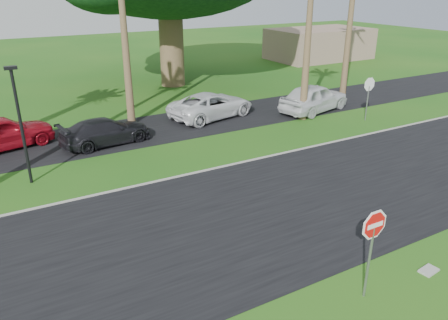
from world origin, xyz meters
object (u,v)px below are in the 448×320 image
Objects in this scene: stop_sign_near at (373,237)px; car_pickup at (314,98)px; stop_sign_far at (369,90)px; car_red at (1,133)px; car_minivan at (212,105)px; car_dark at (106,132)px.

car_pickup is (10.06, 13.89, -0.92)m from stop_sign_near.
stop_sign_far reaches higher than car_red.
car_minivan is 6.37m from car_pickup.
car_dark is at bearing 100.38° from stop_sign_near.
stop_sign_far is at bearing -167.36° from car_pickup.
car_minivan is at bearing 58.32° from car_pickup.
car_dark is (-14.14, 3.42, -1.13)m from stop_sign_far.
car_dark is 0.88× the size of car_pickup.
stop_sign_near is 1.00× the size of stop_sign_far.
stop_sign_far is 19.34m from car_red.
stop_sign_near reaches higher than car_red.
car_red is at bearing 75.59° from car_minivan.
car_pickup is (-1.44, 2.89, -0.92)m from stop_sign_far.
car_dark is 12.72m from car_pickup.
car_red is at bearing 113.79° from stop_sign_near.
car_pickup is at bearing -63.54° from stop_sign_far.
stop_sign_far is at bearing -111.35° from car_dark.
car_dark is at bearing 73.79° from car_pickup.
car_dark is (4.48, -1.73, -0.16)m from car_red.
stop_sign_near is 16.37m from car_minivan.
car_red is 1.07× the size of car_dark.
car_minivan is at bearing -32.84° from stop_sign_far.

